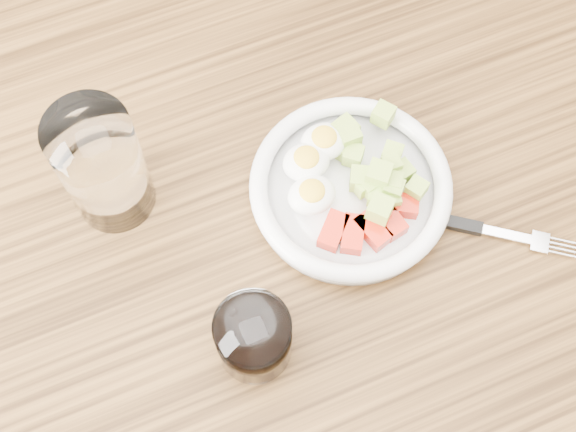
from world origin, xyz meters
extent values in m
plane|color=brown|center=(0.00, 0.00, 0.00)|extent=(4.00, 4.00, 0.00)
cube|color=brown|center=(0.65, 0.35, 0.36)|extent=(0.07, 0.07, 0.73)
cube|color=brown|center=(0.00, 0.00, 0.75)|extent=(1.50, 0.90, 0.04)
cylinder|color=white|center=(0.07, 0.02, 0.78)|extent=(0.21, 0.21, 0.01)
torus|color=white|center=(0.07, 0.02, 0.79)|extent=(0.22, 0.22, 0.02)
cube|color=red|center=(0.03, -0.02, 0.79)|extent=(0.04, 0.04, 0.02)
cube|color=red|center=(0.05, -0.03, 0.79)|extent=(0.04, 0.05, 0.02)
cube|color=red|center=(0.07, -0.04, 0.79)|extent=(0.03, 0.05, 0.02)
cube|color=red|center=(0.09, -0.03, 0.79)|extent=(0.03, 0.04, 0.02)
cube|color=red|center=(0.11, -0.02, 0.79)|extent=(0.05, 0.04, 0.02)
ellipsoid|color=white|center=(0.03, 0.06, 0.80)|extent=(0.05, 0.05, 0.03)
ellipsoid|color=yellow|center=(0.03, 0.06, 0.81)|extent=(0.03, 0.03, 0.01)
ellipsoid|color=white|center=(0.06, 0.08, 0.80)|extent=(0.05, 0.05, 0.03)
ellipsoid|color=yellow|center=(0.06, 0.08, 0.81)|extent=(0.03, 0.03, 0.01)
ellipsoid|color=white|center=(0.02, 0.02, 0.80)|extent=(0.05, 0.05, 0.03)
ellipsoid|color=yellow|center=(0.02, 0.02, 0.81)|extent=(0.03, 0.03, 0.01)
cube|color=#A3BB48|center=(0.08, -0.02, 0.81)|extent=(0.03, 0.03, 0.02)
cube|color=#A3BB48|center=(0.10, -0.01, 0.81)|extent=(0.03, 0.03, 0.02)
cube|color=#A3BB48|center=(0.08, 0.01, 0.80)|extent=(0.02, 0.02, 0.02)
cube|color=#A3BB48|center=(0.10, -0.01, 0.80)|extent=(0.02, 0.02, 0.02)
cube|color=#A3BB48|center=(0.08, 0.02, 0.80)|extent=(0.03, 0.03, 0.02)
cube|color=#A3BB48|center=(0.09, -0.01, 0.80)|extent=(0.03, 0.03, 0.02)
cube|color=#A3BB48|center=(0.13, -0.01, 0.80)|extent=(0.03, 0.03, 0.02)
cube|color=#A3BB48|center=(0.13, 0.08, 0.81)|extent=(0.03, 0.03, 0.02)
cube|color=#A3BB48|center=(0.08, 0.05, 0.80)|extent=(0.03, 0.03, 0.02)
cube|color=#A3BB48|center=(0.11, 0.00, 0.81)|extent=(0.03, 0.03, 0.02)
cube|color=#A3BB48|center=(0.08, 0.01, 0.80)|extent=(0.02, 0.02, 0.02)
cube|color=#A3BB48|center=(0.08, 0.06, 0.79)|extent=(0.03, 0.03, 0.02)
cube|color=#A3BB48|center=(0.12, 0.01, 0.80)|extent=(0.02, 0.02, 0.02)
cube|color=#A3BB48|center=(0.12, 0.03, 0.81)|extent=(0.03, 0.03, 0.02)
cube|color=#A3BB48|center=(0.11, 0.02, 0.81)|extent=(0.02, 0.02, 0.02)
cube|color=#A3BB48|center=(0.09, 0.07, 0.80)|extent=(0.02, 0.02, 0.02)
cube|color=#A3BB48|center=(0.08, 0.07, 0.79)|extent=(0.03, 0.03, 0.02)
cube|color=#A3BB48|center=(0.10, 0.01, 0.81)|extent=(0.03, 0.03, 0.02)
cube|color=#A3BB48|center=(0.09, 0.08, 0.80)|extent=(0.03, 0.03, 0.02)
cube|color=black|center=(0.14, -0.05, 0.77)|extent=(0.09, 0.07, 0.01)
cube|color=silver|center=(0.21, -0.09, 0.77)|extent=(0.05, 0.04, 0.00)
cube|color=silver|center=(0.23, -0.11, 0.77)|extent=(0.03, 0.03, 0.00)
cylinder|color=silver|center=(0.25, -0.14, 0.77)|extent=(0.03, 0.02, 0.00)
cylinder|color=silver|center=(0.25, -0.13, 0.77)|extent=(0.03, 0.02, 0.00)
cylinder|color=silver|center=(0.26, -0.13, 0.77)|extent=(0.03, 0.02, 0.00)
cylinder|color=silver|center=(0.26, -0.12, 0.77)|extent=(0.03, 0.02, 0.00)
cylinder|color=white|center=(-0.17, 0.12, 0.85)|extent=(0.09, 0.09, 0.16)
cylinder|color=white|center=(-0.09, -0.10, 0.81)|extent=(0.08, 0.08, 0.09)
cylinder|color=black|center=(-0.09, -0.10, 0.81)|extent=(0.07, 0.07, 0.07)
camera|label=1|loc=(-0.14, -0.29, 1.58)|focal=50.00mm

